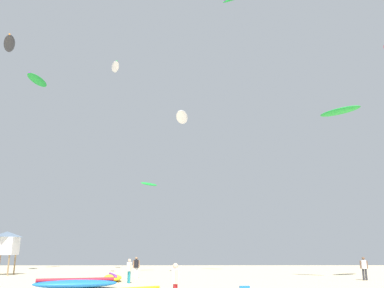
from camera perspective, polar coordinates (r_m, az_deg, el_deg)
person_foreground at (r=19.19m, az=-2.27°, el=-17.90°), size 0.38×0.55×1.69m
person_midground at (r=31.98m, az=-8.49°, el=-16.38°), size 0.38×0.51×1.69m
person_left at (r=37.47m, az=22.25°, el=-15.10°), size 0.58×0.41×1.80m
person_right at (r=37.57m, az=-7.56°, el=-16.03°), size 0.55×0.40×1.76m
kite_grounded_near at (r=34.83m, az=-10.69°, el=-17.32°), size 2.44×4.67×0.56m
kite_grounded_far at (r=28.19m, az=-15.48°, el=-17.72°), size 5.28×2.97×0.63m
lifeguard_tower at (r=46.34m, az=-23.85°, el=-12.13°), size 2.30×2.30×4.15m
kite_aloft_0 at (r=51.62m, az=-23.48°, el=12.35°), size 2.72×4.36×0.76m
kite_aloft_2 at (r=37.45m, az=19.38°, el=4.21°), size 3.20×3.28×0.49m
kite_aloft_3 at (r=44.56m, az=-1.36°, el=3.64°), size 1.71×4.39×0.84m
kite_aloft_5 at (r=57.74m, az=-20.21°, el=8.12°), size 2.03×4.53×0.84m
kite_aloft_6 at (r=52.64m, az=-10.35°, el=10.23°), size 1.81×3.32×0.66m
kite_aloft_7 at (r=48.41m, az=-5.84°, el=-5.42°), size 2.16×2.14×0.53m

